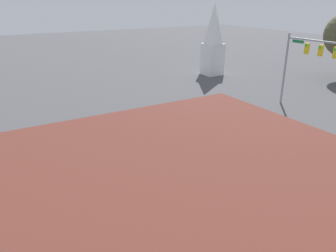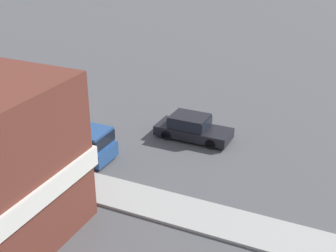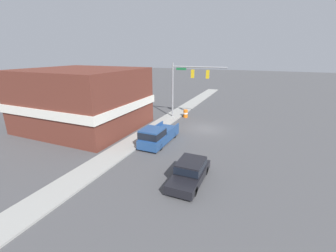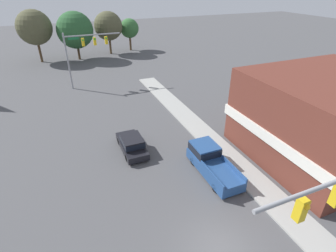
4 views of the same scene
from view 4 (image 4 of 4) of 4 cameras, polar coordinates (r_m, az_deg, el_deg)
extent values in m
plane|color=#4C4C4F|center=(17.22, 10.94, -24.83)|extent=(200.00, 200.00, 0.00)
cube|color=#9E9E99|center=(20.04, 25.51, -17.68)|extent=(2.40, 60.00, 0.14)
cylinder|color=gray|center=(11.90, 31.77, -10.67)|extent=(7.16, 0.18, 0.18)
cube|color=gold|center=(11.62, 26.91, -15.91)|extent=(0.36, 0.36, 1.05)
sphere|color=yellow|center=(11.33, 28.02, -15.35)|extent=(0.22, 0.22, 0.22)
cylinder|color=gray|center=(39.54, -20.91, 12.85)|extent=(0.22, 0.22, 7.71)
cylinder|color=gray|center=(39.12, -16.12, 18.53)|extent=(7.50, 0.18, 0.18)
cube|color=gold|center=(39.13, -18.01, 16.97)|extent=(0.36, 0.36, 1.05)
sphere|color=green|center=(38.87, -18.04, 17.37)|extent=(0.22, 0.22, 0.22)
cube|color=gold|center=(39.30, -15.65, 17.35)|extent=(0.36, 0.36, 1.05)
sphere|color=green|center=(39.05, -15.66, 17.75)|extent=(0.22, 0.22, 0.22)
cube|color=gold|center=(39.53, -13.30, 17.69)|extent=(0.36, 0.36, 1.05)
sphere|color=green|center=(39.28, -13.30, 18.09)|extent=(0.22, 0.22, 0.22)
cube|color=#196B38|center=(38.93, -19.92, 17.48)|extent=(1.40, 0.04, 0.30)
cylinder|color=black|center=(25.43, -10.59, -3.27)|extent=(0.22, 0.66, 0.66)
cylinder|color=black|center=(25.74, -6.96, -2.52)|extent=(0.22, 0.66, 0.66)
cylinder|color=black|center=(23.06, -8.89, -6.88)|extent=(0.22, 0.66, 0.66)
cylinder|color=black|center=(23.40, -4.90, -5.99)|extent=(0.22, 0.66, 0.66)
cube|color=black|center=(24.30, -7.89, -4.28)|extent=(1.90, 4.69, 0.60)
cube|color=black|center=(23.71, -7.81, -3.28)|extent=(1.75, 2.25, 0.73)
cube|color=black|center=(23.71, -7.81, -3.28)|extent=(1.77, 2.34, 0.51)
cylinder|color=black|center=(22.51, 5.48, -7.64)|extent=(0.22, 0.66, 0.66)
cylinder|color=black|center=(23.30, 9.50, -6.51)|extent=(0.22, 0.66, 0.66)
cylinder|color=black|center=(20.21, 10.24, -13.12)|extent=(0.22, 0.66, 0.66)
cylinder|color=black|center=(21.08, 14.56, -11.60)|extent=(0.22, 0.66, 0.66)
cube|color=navy|center=(21.55, 9.91, -9.01)|extent=(2.06, 5.71, 0.85)
cube|color=navy|center=(22.09, 7.97, -4.95)|extent=(1.95, 2.17, 0.90)
cube|color=black|center=(22.09, 7.97, -4.95)|extent=(1.97, 2.25, 0.63)
cube|color=navy|center=(19.95, 9.52, -10.37)|extent=(0.12, 3.24, 0.35)
cube|color=navy|center=(20.88, 14.12, -8.89)|extent=(0.12, 3.24, 0.35)
cube|color=brown|center=(26.16, 31.53, 1.54)|extent=(12.65, 11.36, 7.03)
cube|color=silver|center=(26.35, 31.27, 0.65)|extent=(12.95, 11.66, 0.90)
cylinder|color=#4C3823|center=(56.59, -26.06, 14.15)|extent=(0.44, 0.44, 3.48)
sphere|color=#4C4C33|center=(55.80, -27.11, 18.56)|extent=(6.16, 6.16, 6.16)
cylinder|color=#4C3823|center=(55.89, -18.84, 14.81)|extent=(0.44, 0.44, 2.47)
sphere|color=#28562D|center=(55.09, -19.58, 19.07)|extent=(6.72, 6.72, 6.72)
cylinder|color=#4C3823|center=(58.67, -12.44, 16.56)|extent=(0.44, 0.44, 3.02)
sphere|color=#4C4C33|center=(57.95, -12.89, 20.46)|extent=(5.65, 5.65, 5.65)
cylinder|color=#4C3823|center=(61.13, -8.18, 17.33)|extent=(0.44, 0.44, 2.83)
sphere|color=#336633|center=(60.56, -8.41, 20.31)|extent=(4.00, 4.00, 4.00)
camera|label=1|loc=(26.93, 49.03, 14.02)|focal=35.00mm
camera|label=2|loc=(41.48, 24.55, 25.94)|focal=50.00mm
camera|label=3|loc=(33.63, -22.90, 18.61)|focal=24.00mm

